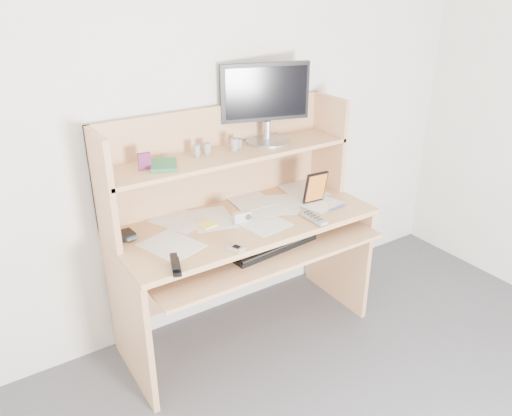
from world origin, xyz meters
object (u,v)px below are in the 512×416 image
tv_remote (313,218)px  game_case (315,187)px  keyboard (270,244)px  desk (238,223)px  monitor (266,101)px

tv_remote → game_case: bearing=47.4°
keyboard → game_case: bearing=13.1°
desk → game_case: (0.44, -0.13, 0.16)m
tv_remote → monitor: monitor is taller
game_case → monitor: (-0.17, 0.26, 0.46)m
desk → tv_remote: desk is taller
desk → game_case: bearing=-16.1°
tv_remote → game_case: game_case is taller
keyboard → game_case: (0.39, 0.13, 0.18)m
tv_remote → game_case: size_ratio=0.96×
keyboard → tv_remote: size_ratio=2.81×
monitor → desk: bearing=-138.0°
tv_remote → monitor: 0.69m
desk → tv_remote: (0.30, -0.29, 0.07)m
keyboard → game_case: game_case is taller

